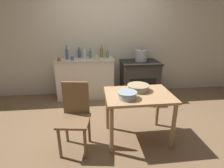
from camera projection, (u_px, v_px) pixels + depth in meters
ground_plane at (115, 125)px, 3.01m from camera, size 14.00×14.00×0.00m
wall_back at (106, 40)px, 4.06m from camera, size 8.00×0.07×2.55m
counter_cabinet at (86, 78)px, 4.02m from camera, size 1.29×0.52×0.91m
stove at (139, 79)px, 4.10m from camera, size 0.86×0.67×0.83m
work_table at (138, 101)px, 2.50m from camera, size 0.94×0.69×0.73m
chair at (75, 115)px, 2.35m from camera, size 0.45×0.45×0.94m
flour_sack at (149, 96)px, 3.72m from camera, size 0.25×0.18×0.37m
stock_pot at (141, 56)px, 3.94m from camera, size 0.28×0.28×0.27m
mixing_bowl_large at (127, 95)px, 2.30m from camera, size 0.26×0.26×0.09m
mixing_bowl_small at (138, 87)px, 2.57m from camera, size 0.32×0.32×0.09m
bottle_far_left at (67, 54)px, 3.81m from camera, size 0.06×0.06×0.30m
bottle_left at (107, 54)px, 3.99m from camera, size 0.06×0.06×0.18m
bottle_mid_left at (90, 54)px, 3.93m from camera, size 0.07×0.07×0.22m
bottle_center_left at (79, 54)px, 3.99m from camera, size 0.07×0.07×0.23m
bottle_center at (101, 52)px, 3.98m from camera, size 0.07×0.07×0.30m
bottle_center_right at (84, 54)px, 3.92m from camera, size 0.06×0.06×0.23m
cup_mid_right at (59, 59)px, 3.64m from camera, size 0.07×0.07×0.08m
cup_right at (72, 58)px, 3.74m from camera, size 0.07×0.07×0.08m
cup_far_right at (97, 58)px, 3.75m from camera, size 0.09×0.09×0.10m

